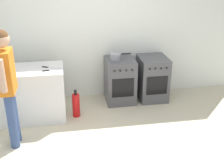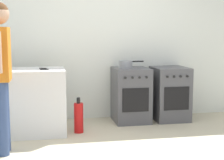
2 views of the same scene
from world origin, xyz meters
The scene contains 11 objects.
ground_plane centered at (0.00, 0.00, 0.00)m, with size 8.00×8.00×0.00m, color beige.
back_wall centered at (0.00, 1.95, 1.30)m, with size 6.00×0.10×2.60m, color silver.
counter_unit centered at (-1.35, 1.20, 0.45)m, with size 1.30×0.70×0.90m, color silver.
oven_left centered at (0.35, 1.58, 0.43)m, with size 0.54×0.62×0.85m.
oven_right centered at (1.00, 1.58, 0.43)m, with size 0.53×0.62×0.85m.
pot centered at (0.27, 1.59, 0.91)m, with size 0.40×0.22×0.12m.
knife_paring centered at (-1.74, 1.35, 0.91)m, with size 0.21×0.06×0.01m.
knife_bread centered at (-0.90, 1.18, 0.90)m, with size 0.33×0.17×0.01m.
knife_carving centered at (-0.88, 1.06, 0.90)m, with size 0.33×0.09×0.01m.
person centered at (-1.45, 0.42, 1.05)m, with size 0.23×0.57×1.73m.
fire_extinguisher centered at (-0.52, 1.10, 0.22)m, with size 0.13×0.13×0.50m.
Camera 1 is at (-0.61, -3.29, 2.51)m, focal length 45.00 mm.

